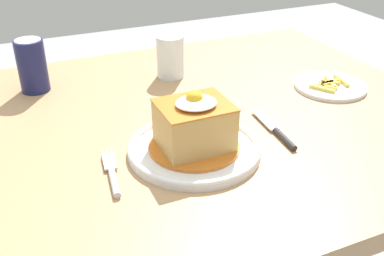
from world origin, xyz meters
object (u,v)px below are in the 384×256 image
main_plate (196,148)px  knife (279,133)px  side_plate_fries (330,86)px  drinking_glass (170,59)px  soda_can (32,66)px  fork (113,175)px

main_plate → knife: 0.17m
knife → side_plate_fries: size_ratio=0.98×
main_plate → drinking_glass: drinking_glass is taller
main_plate → knife: (0.17, -0.01, -0.00)m
soda_can → side_plate_fries: size_ratio=0.73×
knife → drinking_glass: (-0.08, 0.37, 0.04)m
main_plate → fork: (-0.16, -0.02, -0.00)m
soda_can → side_plate_fries: 0.70m
soda_can → side_plate_fries: bearing=-22.6°
main_plate → soda_can: bearing=120.3°
main_plate → knife: main_plate is taller
main_plate → knife: bearing=-3.9°
fork → soda_can: bearing=99.6°
soda_can → drinking_glass: bearing=-8.6°
main_plate → soda_can: size_ratio=1.97×
drinking_glass → knife: bearing=-77.1°
side_plate_fries → main_plate: bearing=-161.9°
knife → soda_can: 0.58m
drinking_glass → side_plate_fries: (0.32, -0.22, -0.04)m
knife → soda_can: size_ratio=1.34×
knife → drinking_glass: drinking_glass is taller
soda_can → fork: bearing=-80.4°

